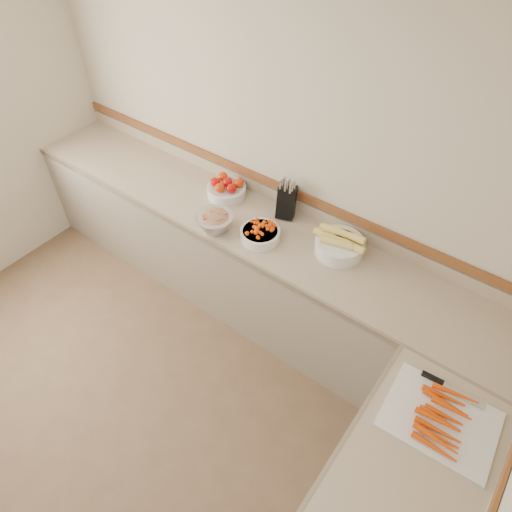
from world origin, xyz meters
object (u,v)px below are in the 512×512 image
Objects in this scene: tomato_bowl at (226,189)px; corn_bowl at (340,243)px; rhubarb_bowl at (215,221)px; knife_block at (286,201)px; cherry_tomato_bowl at (260,233)px; cutting_board at (440,418)px.

corn_bowl is at bearing -1.65° from tomato_bowl.
tomato_bowl and rhubarb_bowl have the same top height.
rhubarb_bowl is (-0.30, -0.43, -0.05)m from knife_block.
corn_bowl reaches higher than cherry_tomato_bowl.
rhubarb_bowl is at bearing -125.29° from knife_block.
cherry_tomato_bowl reaches higher than tomato_bowl.
cutting_board is at bearing -19.66° from cherry_tomato_bowl.
corn_bowl is at bearing 22.10° from rhubarb_bowl.
cutting_board is at bearing -12.99° from rhubarb_bowl.
rhubarb_bowl is 1.83m from cutting_board.
tomato_bowl is (-0.50, -0.08, -0.06)m from knife_block.
cherry_tomato_bowl is at bearing -157.21° from corn_bowl.
rhubarb_bowl is at bearing 167.01° from cutting_board.
cherry_tomato_bowl is (0.00, -0.31, -0.07)m from knife_block.
knife_block is 0.85× the size of corn_bowl.
cutting_board is at bearing -36.93° from corn_bowl.
knife_block is 1.16× the size of rhubarb_bowl.
corn_bowl is (0.50, -0.10, -0.05)m from knife_block.
cutting_board is (1.97, -0.77, -0.04)m from tomato_bowl.
knife_block reaches higher than corn_bowl.
rhubarb_bowl reaches higher than cutting_board.
rhubarb_bowl is 0.49× the size of cutting_board.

